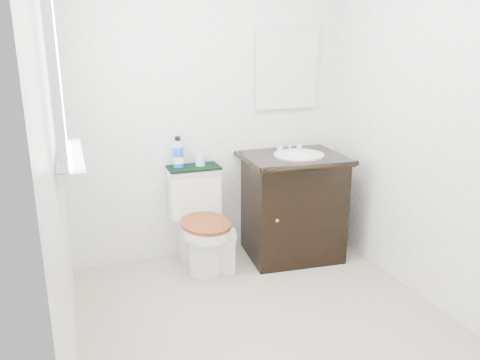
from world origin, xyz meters
TOP-DOWN VIEW (x-y plane):
  - floor at (0.00, 0.00)m, footprint 2.40×2.40m
  - wall_back at (0.00, 1.20)m, footprint 2.40×0.00m
  - wall_front at (0.00, -1.20)m, footprint 2.40×0.00m
  - wall_left at (-1.10, 0.00)m, footprint 0.00×2.40m
  - wall_right at (1.10, 0.00)m, footprint 0.00×2.40m
  - window at (-1.07, 0.25)m, footprint 0.02×0.70m
  - mirror at (0.62, 1.18)m, footprint 0.50×0.02m
  - toilet at (-0.17, 0.97)m, footprint 0.40×0.61m
  - vanity at (0.57, 0.90)m, footprint 0.78×0.69m
  - trash_bin at (-0.05, 0.81)m, footprint 0.25×0.22m
  - towel at (-0.17, 1.09)m, footprint 0.39×0.22m
  - mouthwash_bottle at (-0.28, 1.11)m, footprint 0.08×0.08m
  - cup at (-0.12, 1.10)m, footprint 0.07×0.07m
  - soap_bar at (0.55, 1.01)m, footprint 0.06×0.04m

SIDE VIEW (x-z plane):
  - floor at x=0.00m, z-range 0.00..0.00m
  - trash_bin at x=-0.05m, z-range 0.00..0.31m
  - toilet at x=-0.17m, z-range -0.04..0.69m
  - vanity at x=0.57m, z-range -0.03..0.89m
  - towel at x=-0.17m, z-range 0.73..0.75m
  - cup at x=-0.12m, z-range 0.75..0.84m
  - soap_bar at x=0.55m, z-range 0.82..0.84m
  - mouthwash_bottle at x=-0.28m, z-range 0.74..0.97m
  - wall_back at x=0.00m, z-range 0.00..2.40m
  - wall_front at x=0.00m, z-range 0.00..2.40m
  - wall_left at x=-1.10m, z-range 0.00..2.40m
  - wall_right at x=1.10m, z-range 0.00..2.40m
  - mirror at x=0.62m, z-range 1.15..1.75m
  - window at x=-1.07m, z-range 1.10..2.00m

